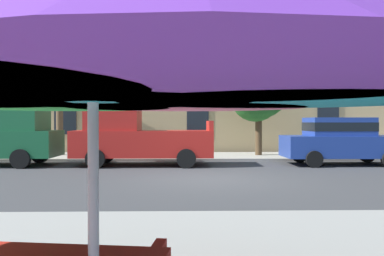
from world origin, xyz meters
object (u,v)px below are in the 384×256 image
object	(u,v)px
sedan_blue	(341,140)
street_tree_middle	(258,94)
street_tree_left	(61,66)
patio_umbrella	(93,54)
pickup_red	(137,138)

from	to	relation	value
sedan_blue	street_tree_middle	bearing A→B (deg)	129.01
street_tree_left	patio_umbrella	size ratio (longest dim) A/B	1.40
street_tree_left	patio_umbrella	world-z (taller)	street_tree_left
sedan_blue	patio_umbrella	bearing A→B (deg)	-116.95
sedan_blue	street_tree_middle	distance (m)	4.50
pickup_red	street_tree_left	world-z (taller)	street_tree_left
street_tree_left	street_tree_middle	size ratio (longest dim) A/B	1.31
pickup_red	street_tree_left	xyz separation A→B (m)	(-3.85, 3.51, 3.13)
patio_umbrella	sedan_blue	bearing A→B (deg)	63.05
sedan_blue	street_tree_left	size ratio (longest dim) A/B	0.81
pickup_red	patio_umbrella	bearing A→B (deg)	-84.60
street_tree_middle	patio_umbrella	size ratio (longest dim) A/B	1.07
sedan_blue	patio_umbrella	world-z (taller)	patio_umbrella
patio_umbrella	street_tree_left	bearing A→B (deg)	107.31
street_tree_left	street_tree_middle	bearing A→B (deg)	-2.32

